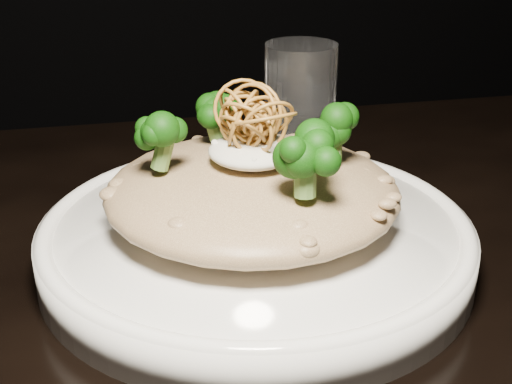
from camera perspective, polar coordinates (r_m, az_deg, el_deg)
The scene contains 6 objects.
plate at distance 0.51m, azimuth -0.00°, elevation -4.05°, with size 0.30×0.30×0.03m, color white.
risotto at distance 0.49m, azimuth -0.30°, elevation 0.08°, with size 0.20×0.20×0.05m, color brown.
broccoli at distance 0.47m, azimuth -0.33°, elevation 5.05°, with size 0.14×0.14×0.05m, color black, non-canonical shape.
cheese at distance 0.48m, azimuth -0.25°, elevation 3.31°, with size 0.06×0.06×0.02m, color white.
shallots at distance 0.47m, azimuth -0.53°, elevation 6.39°, with size 0.06×0.06×0.04m, color brown, non-canonical shape.
drinking_glass at distance 0.66m, azimuth 3.53°, elevation 6.84°, with size 0.07×0.07×0.12m, color white.
Camera 1 is at (-0.18, -0.37, 1.01)m, focal length 50.00 mm.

